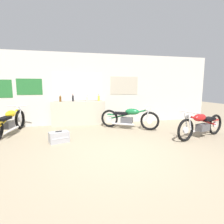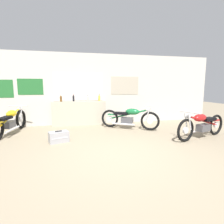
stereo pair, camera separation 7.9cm
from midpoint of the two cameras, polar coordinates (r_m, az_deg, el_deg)
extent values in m
plane|color=gray|center=(3.86, 2.01, -14.72)|extent=(24.00, 24.00, 0.00)
cube|color=beige|center=(7.13, -5.59, 7.38)|extent=(10.00, 0.06, 2.80)
cube|color=silver|center=(7.04, -11.38, 8.19)|extent=(1.85, 0.01, 1.05)
cube|color=beige|center=(7.03, -11.38, 8.19)|extent=(1.91, 0.01, 1.11)
cube|color=#B2A893|center=(7.34, 3.70, 8.62)|extent=(1.17, 0.01, 0.74)
cube|color=#23662D|center=(7.20, -25.63, 7.44)|extent=(0.89, 0.01, 0.59)
cube|color=#23662D|center=(7.47, -32.96, 6.39)|extent=(0.79, 0.01, 0.65)
cube|color=#B7AD99|center=(6.97, -11.10, -0.42)|extent=(2.06, 0.28, 0.94)
cylinder|color=#5B3814|center=(6.91, -16.82, 4.05)|extent=(0.08, 0.08, 0.20)
cone|color=#5B3814|center=(6.90, -16.87, 5.08)|extent=(0.07, 0.07, 0.05)
cylinder|color=silver|center=(6.90, -16.88, 5.39)|extent=(0.03, 0.03, 0.02)
cylinder|color=black|center=(6.95, -12.96, 4.26)|extent=(0.07, 0.07, 0.21)
cone|color=black|center=(6.95, -13.00, 5.35)|extent=(0.06, 0.06, 0.06)
cylinder|color=red|center=(6.94, -13.01, 5.69)|extent=(0.03, 0.03, 0.02)
cylinder|color=#B7B2A8|center=(6.89, -8.40, 4.20)|extent=(0.07, 0.07, 0.17)
cone|color=#B7B2A8|center=(6.88, -8.42, 5.10)|extent=(0.06, 0.06, 0.05)
cylinder|color=black|center=(6.88, -8.42, 5.37)|extent=(0.03, 0.03, 0.02)
cylinder|color=gold|center=(7.02, -4.66, 4.45)|extent=(0.08, 0.08, 0.20)
cone|color=gold|center=(7.01, -4.68, 5.48)|extent=(0.07, 0.07, 0.06)
cylinder|color=red|center=(7.01, -4.68, 5.80)|extent=(0.03, 0.03, 0.02)
torus|color=black|center=(7.12, -28.11, -2.15)|extent=(0.19, 0.69, 0.68)
cylinder|color=silver|center=(7.12, -28.11, -2.15)|extent=(0.09, 0.20, 0.19)
cube|color=#4C4C51|center=(6.39, -31.03, -3.61)|extent=(0.28, 0.45, 0.21)
cylinder|color=yellow|center=(6.36, -31.17, -1.81)|extent=(0.26, 1.35, 0.43)
ellipsoid|color=yellow|center=(6.51, -30.49, -0.52)|extent=(0.31, 0.54, 0.22)
cube|color=black|center=(6.15, -32.12, -1.85)|extent=(0.31, 0.54, 0.08)
cylinder|color=silver|center=(7.04, -28.94, -0.26)|extent=(0.06, 0.18, 0.49)
cylinder|color=silver|center=(6.99, -28.04, -0.25)|extent=(0.06, 0.18, 0.49)
cylinder|color=silver|center=(6.92, -28.88, 1.70)|extent=(0.64, 0.13, 0.03)
sphere|color=silver|center=(6.98, -28.63, 0.94)|extent=(0.13, 0.13, 0.13)
cylinder|color=silver|center=(6.26, -30.22, -5.04)|extent=(0.19, 0.82, 0.06)
torus|color=black|center=(6.18, 11.86, -2.90)|extent=(0.60, 0.42, 0.66)
cylinder|color=silver|center=(6.18, 11.86, -2.90)|extent=(0.19, 0.14, 0.19)
torus|color=black|center=(6.53, -1.17, -2.12)|extent=(0.60, 0.42, 0.66)
cylinder|color=silver|center=(6.53, -1.17, -2.12)|extent=(0.19, 0.14, 0.19)
cube|color=#4C4C51|center=(6.33, 4.51, -2.63)|extent=(0.47, 0.41, 0.20)
cylinder|color=#196B38|center=(6.30, 4.53, -0.83)|extent=(1.17, 0.77, 0.42)
ellipsoid|color=#196B38|center=(6.24, 6.25, 0.12)|extent=(0.55, 0.47, 0.22)
cube|color=black|center=(6.35, 2.59, -0.42)|extent=(0.55, 0.47, 0.08)
cube|color=#196B38|center=(6.47, -0.44, -0.79)|extent=(0.33, 0.28, 0.04)
cylinder|color=silver|center=(6.20, 11.32, -0.53)|extent=(0.17, 0.12, 0.48)
cylinder|color=silver|center=(6.09, 11.16, -0.70)|extent=(0.17, 0.12, 0.48)
cylinder|color=silver|center=(6.12, 10.62, 1.69)|extent=(0.37, 0.56, 0.03)
sphere|color=silver|center=(6.13, 11.15, 0.74)|extent=(0.13, 0.13, 0.13)
cylinder|color=silver|center=(6.25, 3.24, -3.98)|extent=(0.72, 0.49, 0.06)
torus|color=black|center=(5.23, 22.49, -5.46)|extent=(0.64, 0.26, 0.65)
cylinder|color=silver|center=(5.23, 22.49, -5.46)|extent=(0.19, 0.10, 0.18)
torus|color=black|center=(6.40, 30.30, -3.53)|extent=(0.64, 0.26, 0.65)
cylinder|color=silver|center=(6.40, 30.30, -3.53)|extent=(0.19, 0.10, 0.18)
cube|color=#4C4C51|center=(5.86, 27.17, -4.47)|extent=(0.45, 0.33, 0.20)
cylinder|color=#B21919|center=(5.83, 27.30, -2.55)|extent=(1.26, 0.44, 0.42)
ellipsoid|color=#B21919|center=(5.65, 26.36, -1.62)|extent=(0.53, 0.37, 0.22)
cube|color=black|center=(6.00, 28.43, -2.00)|extent=(0.53, 0.37, 0.08)
cube|color=#B21919|center=(6.30, 30.02, -2.22)|extent=(0.31, 0.22, 0.04)
cylinder|color=silver|center=(5.20, 23.64, -2.85)|extent=(0.17, 0.09, 0.48)
cylinder|color=silver|center=(5.27, 22.59, -2.65)|extent=(0.17, 0.09, 0.48)
cylinder|color=silver|center=(5.25, 23.73, -0.06)|extent=(0.22, 0.62, 0.03)
sphere|color=silver|center=(5.22, 23.28, -1.19)|extent=(0.13, 0.13, 0.13)
cylinder|color=silver|center=(6.05, 26.49, -5.31)|extent=(0.77, 0.29, 0.06)
cube|color=#9E9EA3|center=(5.03, -17.36, -7.82)|extent=(0.58, 0.44, 0.29)
cube|color=silver|center=(4.89, -16.92, -8.27)|extent=(0.41, 0.14, 0.02)
cube|color=black|center=(4.99, -17.44, -6.04)|extent=(0.18, 0.08, 0.02)
camera|label=1|loc=(0.04, -90.40, -0.06)|focal=28.00mm
camera|label=2|loc=(0.04, 89.60, 0.06)|focal=28.00mm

